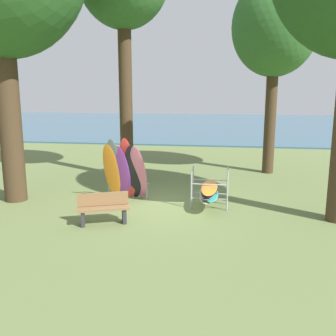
% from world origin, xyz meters
% --- Properties ---
extents(ground_plane, '(80.00, 80.00, 0.00)m').
position_xyz_m(ground_plane, '(0.00, 0.00, 0.00)').
color(ground_plane, olive).
extents(lake_water, '(80.00, 36.00, 0.10)m').
position_xyz_m(lake_water, '(0.00, 31.33, 0.05)').
color(lake_water, '#38607A').
rests_on(lake_water, ground).
extents(tree_far_left_back, '(3.63, 3.63, 8.37)m').
position_xyz_m(tree_far_left_back, '(3.95, 5.61, 6.20)').
color(tree_far_left_back, '#42301E').
rests_on(tree_far_left_back, ground).
extents(leaning_board_pile, '(1.53, 0.98, 2.15)m').
position_xyz_m(leaning_board_pile, '(-1.22, 0.35, 0.99)').
color(leaning_board_pile, orange).
rests_on(leaning_board_pile, ground).
extents(board_storage_rack, '(1.15, 2.13, 1.25)m').
position_xyz_m(board_storage_rack, '(1.60, 0.02, 0.52)').
color(board_storage_rack, '#9EA0A5').
rests_on(board_storage_rack, ground).
extents(park_bench, '(1.45, 0.90, 0.85)m').
position_xyz_m(park_bench, '(-1.20, -1.98, 0.45)').
color(park_bench, '#2D2D33').
rests_on(park_bench, ground).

